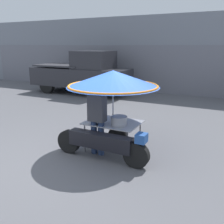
# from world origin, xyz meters

# --- Properties ---
(ground_plane) EXTENTS (36.00, 36.00, 0.00)m
(ground_plane) POSITION_xyz_m (0.00, 0.00, 0.00)
(ground_plane) COLOR #56565B
(shopfront_building) EXTENTS (28.00, 2.06, 3.85)m
(shopfront_building) POSITION_xyz_m (0.00, 9.39, 1.91)
(shopfront_building) COLOR gray
(shopfront_building) RESTS_ON ground
(vendor_motorcycle_cart) EXTENTS (2.18, 2.07, 1.86)m
(vendor_motorcycle_cart) POSITION_xyz_m (0.57, 0.76, 1.48)
(vendor_motorcycle_cart) COLOR black
(vendor_motorcycle_cart) RESTS_ON ground
(vendor_person) EXTENTS (0.38, 0.22, 1.57)m
(vendor_person) POSITION_xyz_m (0.36, 0.45, 0.88)
(vendor_person) COLOR navy
(vendor_person) RESTS_ON ground
(pickup_truck) EXTENTS (5.08, 1.81, 2.13)m
(pickup_truck) POSITION_xyz_m (-3.96, 6.50, 1.02)
(pickup_truck) COLOR black
(pickup_truck) RESTS_ON ground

